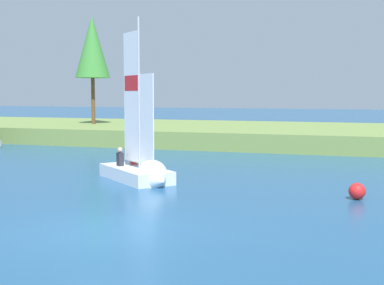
% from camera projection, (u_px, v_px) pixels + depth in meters
% --- Properties ---
extents(ground_plane, '(200.00, 200.00, 0.00)m').
position_uv_depth(ground_plane, '(105.00, 232.00, 12.87)').
color(ground_plane, navy).
extents(shore_bank, '(80.00, 13.27, 1.05)m').
position_uv_depth(shore_bank, '(275.00, 135.00, 35.83)').
color(shore_bank, olive).
rests_on(shore_bank, ground).
extents(shoreline_tree_left, '(2.50, 2.50, 7.74)m').
position_uv_depth(shoreline_tree_left, '(92.00, 47.00, 38.38)').
color(shoreline_tree_left, brown).
rests_on(shoreline_tree_left, shore_bank).
extents(sailboat, '(4.05, 3.77, 6.53)m').
position_uv_depth(sailboat, '(143.00, 170.00, 19.89)').
color(sailboat, silver).
rests_on(sailboat, ground).
extents(channel_buoy, '(0.52, 0.52, 0.52)m').
position_uv_depth(channel_buoy, '(357.00, 191.00, 16.73)').
color(channel_buoy, red).
rests_on(channel_buoy, ground).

